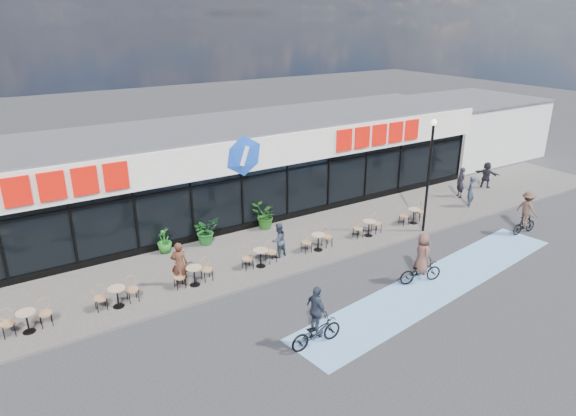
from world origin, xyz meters
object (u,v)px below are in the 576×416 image
at_px(potted_plant_left, 164,240).
at_px(patron_left, 179,264).
at_px(potted_plant_right, 264,216).
at_px(patron_right, 278,240).
at_px(pedestrian_a, 461,182).
at_px(potted_plant_mid, 206,231).
at_px(cyclist_b, 526,214).
at_px(cyclist_a, 421,264).
at_px(lamp_post, 429,167).
at_px(pedestrian_c, 470,192).
at_px(pedestrian_b, 486,175).

height_order(potted_plant_left, patron_left, patron_left).
relative_size(potted_plant_right, patron_right, 0.82).
bearing_deg(pedestrian_a, potted_plant_mid, -76.27).
distance_m(potted_plant_right, cyclist_b, 12.27).
distance_m(cyclist_a, cyclist_b, 7.66).
height_order(lamp_post, patron_left, lamp_post).
relative_size(potted_plant_left, pedestrian_c, 0.67).
distance_m(potted_plant_mid, pedestrian_b, 17.28).
height_order(patron_left, patron_right, patron_left).
bearing_deg(cyclist_a, patron_left, 150.04).
relative_size(potted_plant_left, potted_plant_right, 0.90).
bearing_deg(cyclist_b, potted_plant_right, 145.92).
relative_size(pedestrian_a, cyclist_b, 0.82).
height_order(lamp_post, potted_plant_right, lamp_post).
height_order(patron_left, cyclist_b, cyclist_b).
bearing_deg(patron_right, cyclist_a, 117.27).
bearing_deg(patron_right, pedestrian_c, 168.44).
bearing_deg(potted_plant_left, potted_plant_right, -0.33).
height_order(pedestrian_b, cyclist_a, cyclist_a).
xyz_separation_m(potted_plant_right, cyclist_a, (2.54, -7.62, 0.03)).
relative_size(pedestrian_b, pedestrian_c, 0.92).
xyz_separation_m(potted_plant_mid, potted_plant_right, (3.05, 0.08, 0.00)).
distance_m(pedestrian_b, cyclist_a, 13.08).
distance_m(potted_plant_left, pedestrian_a, 16.57).
bearing_deg(pedestrian_a, patron_left, -65.33).
distance_m(pedestrian_c, cyclist_a, 9.26).
xyz_separation_m(patron_right, pedestrian_b, (15.17, 1.36, 0.02)).
bearing_deg(potted_plant_left, pedestrian_a, -6.71).
relative_size(cyclist_a, cyclist_b, 0.97).
xyz_separation_m(lamp_post, pedestrian_c, (4.49, 1.02, -2.30)).
bearing_deg(pedestrian_a, pedestrian_c, -10.51).
height_order(potted_plant_left, potted_plant_mid, potted_plant_mid).
relative_size(pedestrian_c, cyclist_a, 0.83).
bearing_deg(patron_right, potted_plant_mid, -64.92).
height_order(patron_right, pedestrian_b, pedestrian_b).
relative_size(lamp_post, pedestrian_a, 3.12).
bearing_deg(cyclist_b, patron_left, 166.14).
bearing_deg(patron_left, pedestrian_c, -156.50).
xyz_separation_m(potted_plant_left, pedestrian_c, (15.64, -3.28, 0.28)).
bearing_deg(patron_left, potted_plant_left, -74.64).
height_order(pedestrian_a, cyclist_a, cyclist_a).
bearing_deg(lamp_post, pedestrian_b, 18.62).
xyz_separation_m(lamp_post, cyclist_a, (-3.67, -3.35, -2.49)).
height_order(potted_plant_right, pedestrian_b, pedestrian_b).
relative_size(potted_plant_left, pedestrian_a, 0.66).
xyz_separation_m(potted_plant_left, patron_right, (3.91, -2.99, 0.20)).
bearing_deg(lamp_post, potted_plant_mid, 155.68).
xyz_separation_m(lamp_post, patron_right, (-7.24, 1.31, -2.38)).
bearing_deg(potted_plant_mid, patron_left, -128.58).
bearing_deg(pedestrian_b, potted_plant_left, 62.50).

